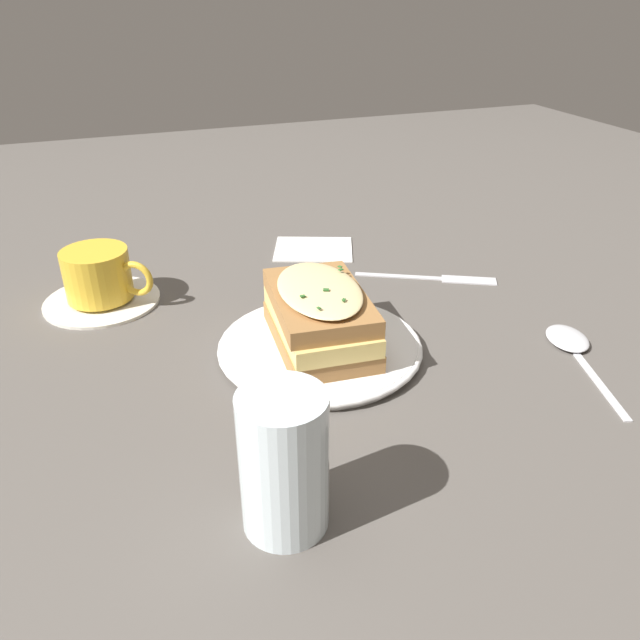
{
  "coord_description": "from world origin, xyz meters",
  "views": [
    {
      "loc": [
        -0.19,
        -0.54,
        0.37
      ],
      "look_at": [
        0.02,
        0.02,
        0.04
      ],
      "focal_mm": 35.0,
      "sensor_mm": 36.0,
      "label": 1
    }
  ],
  "objects_px": {
    "dinner_plate": "(320,347)",
    "sandwich": "(320,315)",
    "teacup_with_saucer": "(100,281)",
    "fork": "(442,278)",
    "spoon": "(571,343)",
    "water_glass": "(284,463)",
    "napkin": "(313,249)"
  },
  "relations": [
    {
      "from": "dinner_plate",
      "to": "sandwich",
      "type": "relative_size",
      "value": 1.35
    },
    {
      "from": "sandwich",
      "to": "napkin",
      "type": "distance_m",
      "value": 0.3
    },
    {
      "from": "spoon",
      "to": "teacup_with_saucer",
      "type": "bearing_deg",
      "value": 166.15
    },
    {
      "from": "dinner_plate",
      "to": "sandwich",
      "type": "distance_m",
      "value": 0.04
    },
    {
      "from": "fork",
      "to": "dinner_plate",
      "type": "bearing_deg",
      "value": -33.96
    },
    {
      "from": "sandwich",
      "to": "fork",
      "type": "height_order",
      "value": "sandwich"
    },
    {
      "from": "fork",
      "to": "teacup_with_saucer",
      "type": "bearing_deg",
      "value": -73.56
    },
    {
      "from": "fork",
      "to": "spoon",
      "type": "bearing_deg",
      "value": 40.46
    },
    {
      "from": "sandwich",
      "to": "spoon",
      "type": "height_order",
      "value": "sandwich"
    },
    {
      "from": "sandwich",
      "to": "spoon",
      "type": "relative_size",
      "value": 0.94
    },
    {
      "from": "spoon",
      "to": "sandwich",
      "type": "bearing_deg",
      "value": 179.37
    },
    {
      "from": "sandwich",
      "to": "teacup_with_saucer",
      "type": "distance_m",
      "value": 0.3
    },
    {
      "from": "dinner_plate",
      "to": "fork",
      "type": "bearing_deg",
      "value": 28.07
    },
    {
      "from": "water_glass",
      "to": "napkin",
      "type": "bearing_deg",
      "value": 67.94
    },
    {
      "from": "dinner_plate",
      "to": "spoon",
      "type": "relative_size",
      "value": 1.28
    },
    {
      "from": "dinner_plate",
      "to": "sandwich",
      "type": "xyz_separation_m",
      "value": [
        0.0,
        0.0,
        0.04
      ]
    },
    {
      "from": "sandwich",
      "to": "dinner_plate",
      "type": "bearing_deg",
      "value": -98.76
    },
    {
      "from": "water_glass",
      "to": "spoon",
      "type": "relative_size",
      "value": 0.66
    },
    {
      "from": "fork",
      "to": "spoon",
      "type": "xyz_separation_m",
      "value": [
        0.05,
        -0.21,
        0.0
      ]
    },
    {
      "from": "teacup_with_saucer",
      "to": "spoon",
      "type": "xyz_separation_m",
      "value": [
        0.49,
        -0.3,
        -0.03
      ]
    },
    {
      "from": "sandwich",
      "to": "spoon",
      "type": "distance_m",
      "value": 0.29
    },
    {
      "from": "dinner_plate",
      "to": "water_glass",
      "type": "relative_size",
      "value": 1.93
    },
    {
      "from": "spoon",
      "to": "water_glass",
      "type": "bearing_deg",
      "value": -143.27
    },
    {
      "from": "napkin",
      "to": "fork",
      "type": "bearing_deg",
      "value": -50.87
    },
    {
      "from": "dinner_plate",
      "to": "fork",
      "type": "relative_size",
      "value": 1.27
    },
    {
      "from": "teacup_with_saucer",
      "to": "fork",
      "type": "distance_m",
      "value": 0.45
    },
    {
      "from": "water_glass",
      "to": "napkin",
      "type": "xyz_separation_m",
      "value": [
        0.2,
        0.5,
        -0.06
      ]
    },
    {
      "from": "dinner_plate",
      "to": "fork",
      "type": "height_order",
      "value": "dinner_plate"
    },
    {
      "from": "dinner_plate",
      "to": "sandwich",
      "type": "height_order",
      "value": "sandwich"
    },
    {
      "from": "dinner_plate",
      "to": "napkin",
      "type": "height_order",
      "value": "dinner_plate"
    },
    {
      "from": "water_glass",
      "to": "teacup_with_saucer",
      "type": "bearing_deg",
      "value": 104.27
    },
    {
      "from": "fork",
      "to": "napkin",
      "type": "relative_size",
      "value": 1.52
    }
  ]
}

